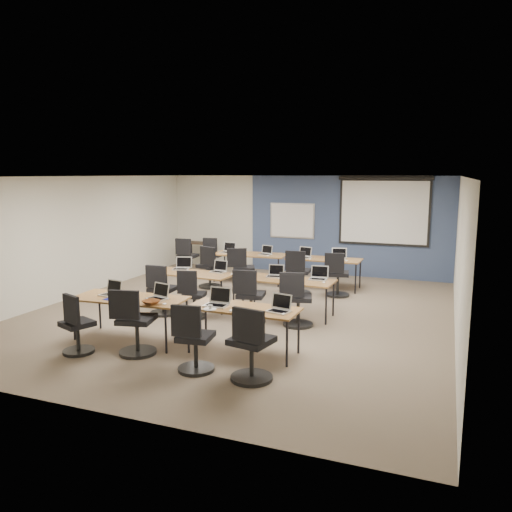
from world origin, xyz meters
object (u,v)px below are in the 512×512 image
at_px(training_table_front_right, 243,310).
at_px(laptop_5, 219,269).
at_px(task_chair_5, 192,298).
at_px(task_chair_6, 250,301).
at_px(training_table_mid_left, 192,275).
at_px(laptop_7, 319,276).
at_px(task_chair_1, 134,327).
at_px(whiteboard, 292,221).
at_px(task_chair_4, 162,294).
at_px(laptop_9, 266,252).
at_px(training_table_front_left, 130,300).
at_px(training_table_back_left, 250,255).
at_px(laptop_11, 338,257).
at_px(task_chair_9, 242,273).
at_px(spare_chair_a, 213,258).
at_px(task_chair_0, 76,329).
at_px(projector_screen, 384,207).
at_px(task_chair_3, 251,350).
at_px(task_chair_10, 298,276).
at_px(spare_chair_b, 187,260).
at_px(laptop_0, 111,292).
at_px(task_chair_11, 337,278).
at_px(laptop_2, 218,301).
at_px(training_table_mid_right, 288,282).
at_px(laptop_10, 304,255).
at_px(training_table_back_right, 324,260).
at_px(task_chair_8, 209,270).
at_px(laptop_8, 228,250).
at_px(laptop_6, 275,274).
at_px(laptop_4, 182,266).
at_px(task_chair_7, 297,304).
at_px(laptop_3, 280,307).
at_px(utility_table, 200,246).

height_order(training_table_front_right, laptop_5, laptop_5).
distance_m(task_chair_5, task_chair_6, 1.14).
bearing_deg(training_table_mid_left, laptop_7, 10.83).
bearing_deg(task_chair_1, whiteboard, 74.67).
relative_size(task_chair_4, laptop_9, 3.37).
height_order(task_chair_5, laptop_9, laptop_9).
bearing_deg(training_table_front_left, training_table_back_left, 84.15).
relative_size(training_table_back_left, laptop_11, 5.25).
distance_m(task_chair_1, task_chair_9, 4.48).
height_order(task_chair_9, spare_chair_a, task_chair_9).
height_order(task_chair_0, laptop_9, task_chair_0).
height_order(projector_screen, task_chair_3, projector_screen).
height_order(task_chair_0, task_chair_5, task_chair_0).
height_order(training_table_front_left, laptop_11, laptop_11).
relative_size(task_chair_10, spare_chair_a, 1.05).
distance_m(training_table_front_right, laptop_5, 2.84).
xyz_separation_m(task_chair_9, spare_chair_b, (-2.15, 1.20, -0.01)).
bearing_deg(laptop_5, spare_chair_b, 137.39).
bearing_deg(laptop_0, task_chair_6, 49.48).
bearing_deg(laptop_0, spare_chair_b, 114.41).
xyz_separation_m(whiteboard, spare_chair_b, (-2.54, -1.50, -1.02)).
bearing_deg(task_chair_11, spare_chair_b, 156.96).
height_order(laptop_2, spare_chair_b, spare_chair_b).
xyz_separation_m(laptop_5, spare_chair_b, (-2.22, 2.64, -0.36)).
xyz_separation_m(whiteboard, laptop_5, (-0.31, -4.13, -0.66)).
distance_m(training_table_mid_right, laptop_10, 2.60).
bearing_deg(task_chair_5, laptop_11, 44.18).
bearing_deg(task_chair_4, training_table_back_right, 52.59).
relative_size(task_chair_1, task_chair_8, 1.01).
height_order(task_chair_0, laptop_5, task_chair_0).
relative_size(laptop_8, laptop_10, 1.04).
bearing_deg(task_chair_4, task_chair_0, -93.89).
distance_m(task_chair_5, laptop_6, 1.70).
height_order(laptop_0, laptop_5, laptop_0).
height_order(task_chair_5, laptop_10, laptop_10).
distance_m(task_chair_1, task_chair_3, 2.05).
relative_size(laptop_4, spare_chair_a, 0.35).
height_order(training_table_back_left, laptop_5, laptop_5).
distance_m(laptop_2, task_chair_7, 1.86).
xyz_separation_m(task_chair_0, spare_chair_b, (-1.38, 5.98, 0.03)).
bearing_deg(training_table_mid_left, spare_chair_b, 124.84).
distance_m(task_chair_1, laptop_3, 2.25).
relative_size(training_table_mid_left, task_chair_0, 1.78).
distance_m(training_table_front_right, laptop_9, 5.05).
relative_size(training_table_front_right, training_table_back_left, 0.92).
distance_m(laptop_7, laptop_10, 2.54).
distance_m(laptop_8, spare_chair_a, 1.28).
bearing_deg(training_table_back_right, spare_chair_a, 166.72).
height_order(laptop_4, task_chair_11, task_chair_11).
bearing_deg(training_table_back_left, utility_table, 144.52).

